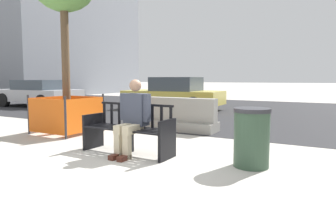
# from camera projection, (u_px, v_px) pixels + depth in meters

# --- Properties ---
(ground_plane) EXTENTS (200.00, 200.00, 0.00)m
(ground_plane) POSITION_uv_depth(u_px,v_px,m) (131.00, 165.00, 4.60)
(ground_plane) COLOR #B7B2A8
(street_asphalt) EXTENTS (120.00, 12.00, 0.01)m
(street_asphalt) POSITION_uv_depth(u_px,v_px,m) (257.00, 111.00, 12.20)
(street_asphalt) COLOR #28282B
(street_asphalt) RESTS_ON ground
(street_bench) EXTENTS (1.70, 0.57, 0.88)m
(street_bench) POSITION_uv_depth(u_px,v_px,m) (128.00, 131.00, 5.33)
(street_bench) COLOR black
(street_bench) RESTS_ON ground
(seated_person) EXTENTS (0.58, 0.73, 1.31)m
(seated_person) POSITION_uv_depth(u_px,v_px,m) (133.00, 116.00, 5.18)
(seated_person) COLOR #383D4C
(seated_person) RESTS_ON ground
(jersey_barrier_centre) EXTENTS (2.00, 0.69, 0.84)m
(jersey_barrier_centre) POSITION_uv_depth(u_px,v_px,m) (179.00, 117.00, 7.73)
(jersey_barrier_centre) COLOR gray
(jersey_barrier_centre) RESTS_ON ground
(construction_fence) EXTENTS (1.28, 1.28, 0.95)m
(construction_fence) POSITION_uv_depth(u_px,v_px,m) (67.00, 113.00, 7.36)
(construction_fence) COLOR #2D2D33
(construction_fence) RESTS_ON ground
(car_taxi_near) EXTENTS (4.26, 2.08, 1.39)m
(car_taxi_near) POSITION_uv_depth(u_px,v_px,m) (174.00, 94.00, 12.80)
(car_taxi_near) COLOR #DBC64C
(car_taxi_near) RESTS_ON ground
(car_sedan_far) EXTENTS (4.19, 2.12, 1.27)m
(car_sedan_far) POSITION_uv_depth(u_px,v_px,m) (39.00, 93.00, 14.36)
(car_sedan_far) COLOR #B7B7BC
(car_sedan_far) RESTS_ON ground
(trash_bin) EXTENTS (0.55, 0.55, 0.89)m
(trash_bin) POSITION_uv_depth(u_px,v_px,m) (251.00, 137.00, 4.49)
(trash_bin) COLOR #334C38
(trash_bin) RESTS_ON ground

